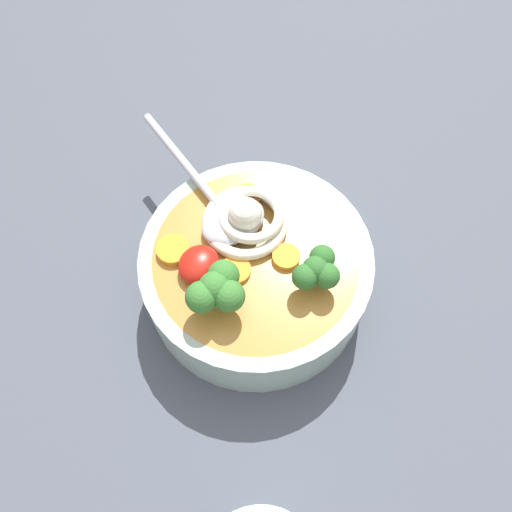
{
  "coord_description": "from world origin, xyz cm",
  "views": [
    {
      "loc": [
        -20.21,
        -7.05,
        49.45
      ],
      "look_at": [
        -1.65,
        3.67,
        8.97
      ],
      "focal_mm": 37.09,
      "sensor_mm": 36.0,
      "label": 1
    }
  ],
  "objects": [
    {
      "name": "table_slab",
      "position": [
        0.0,
        0.0,
        1.25
      ],
      "size": [
        115.41,
        115.41,
        2.51
      ],
      "primitive_type": "cube",
      "color": "#474C56",
      "rests_on": "ground"
    },
    {
      "name": "soup_bowl",
      "position": [
        -1.65,
        3.67,
        5.85
      ],
      "size": [
        20.59,
        20.59,
        6.47
      ],
      "color": "#9EB2A3",
      "rests_on": "table_slab"
    },
    {
      "name": "noodle_pile",
      "position": [
        0.71,
        5.97,
        10.03
      ],
      "size": [
        8.43,
        8.26,
        3.39
      ],
      "color": "silver",
      "rests_on": "soup_bowl"
    },
    {
      "name": "soup_spoon",
      "position": [
        0.42,
        8.21,
        9.77
      ],
      "size": [
        10.24,
        17.06,
        1.6
      ],
      "rotation": [
        0.0,
        0.0,
        1.14
      ],
      "color": "#B7B7BC",
      "rests_on": "soup_bowl"
    },
    {
      "name": "chili_sauce_dollop",
      "position": [
        -5.13,
        7.24,
        9.81
      ],
      "size": [
        3.74,
        3.36,
        1.68
      ],
      "primitive_type": "ellipsoid",
      "color": "#B2190F",
      "rests_on": "soup_bowl"
    },
    {
      "name": "broccoli_floret_center",
      "position": [
        -1.31,
        -1.83,
        11.08
      ],
      "size": [
        4.24,
        3.65,
        3.36
      ],
      "color": "#7A9E60",
      "rests_on": "soup_bowl"
    },
    {
      "name": "broccoli_floret_near_spoon",
      "position": [
        -6.91,
        4.16,
        11.5
      ],
      "size": [
        5.11,
        4.4,
        4.04
      ],
      "color": "#7A9E60",
      "rests_on": "soup_bowl"
    },
    {
      "name": "carrot_slice_far",
      "position": [
        3.18,
        7.35,
        9.29
      ],
      "size": [
        2.44,
        2.44,
        0.64
      ],
      "primitive_type": "cylinder",
      "color": "orange",
      "rests_on": "soup_bowl"
    },
    {
      "name": "carrot_slice_extra_b",
      "position": [
        -3.78,
        4.45,
        9.19
      ],
      "size": [
        2.64,
        2.64,
        0.44
      ],
      "primitive_type": "cylinder",
      "color": "orange",
      "rests_on": "soup_bowl"
    },
    {
      "name": "carrot_slice_beside_noodles",
      "position": [
        -0.53,
        1.31,
        9.25
      ],
      "size": [
        2.44,
        2.44,
        0.55
      ],
      "primitive_type": "cylinder",
      "color": "orange",
      "rests_on": "soup_bowl"
    },
    {
      "name": "carrot_slice_extra_a",
      "position": [
        -4.87,
        10.1,
        9.31
      ],
      "size": [
        2.87,
        2.87,
        0.68
      ],
      "primitive_type": "cylinder",
      "color": "orange",
      "rests_on": "soup_bowl"
    }
  ]
}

